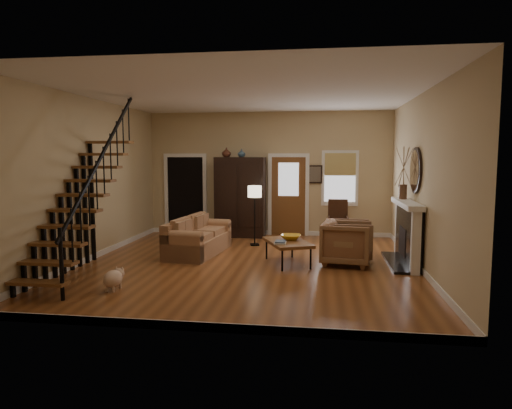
# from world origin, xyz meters

# --- Properties ---
(room) EXTENTS (7.00, 7.33, 3.30)m
(room) POSITION_xyz_m (-0.41, 1.76, 1.51)
(room) COLOR brown
(room) RESTS_ON ground
(staircase) EXTENTS (0.94, 2.80, 3.20)m
(staircase) POSITION_xyz_m (-2.78, -1.30, 1.60)
(staircase) COLOR brown
(staircase) RESTS_ON ground
(fireplace) EXTENTS (0.33, 1.95, 2.30)m
(fireplace) POSITION_xyz_m (3.13, 0.50, 0.74)
(fireplace) COLOR black
(fireplace) RESTS_ON ground
(armoire) EXTENTS (1.30, 0.60, 2.10)m
(armoire) POSITION_xyz_m (-0.70, 3.15, 1.05)
(armoire) COLOR black
(armoire) RESTS_ON ground
(vase_a) EXTENTS (0.24, 0.24, 0.25)m
(vase_a) POSITION_xyz_m (-1.05, 3.05, 2.22)
(vase_a) COLOR #4C2619
(vase_a) RESTS_ON armoire
(vase_b) EXTENTS (0.20, 0.20, 0.21)m
(vase_b) POSITION_xyz_m (-0.65, 3.05, 2.21)
(vase_b) COLOR #334C60
(vase_b) RESTS_ON armoire
(sofa) EXTENTS (1.09, 2.09, 0.75)m
(sofa) POSITION_xyz_m (-1.23, 0.85, 0.37)
(sofa) COLOR #9F6E48
(sofa) RESTS_ON ground
(coffee_table) EXTENTS (1.11, 1.38, 0.46)m
(coffee_table) POSITION_xyz_m (0.76, 0.16, 0.23)
(coffee_table) COLOR brown
(coffee_table) RESTS_ON ground
(bowl) EXTENTS (0.41, 0.41, 0.10)m
(bowl) POSITION_xyz_m (0.81, 0.31, 0.51)
(bowl) COLOR gold
(bowl) RESTS_ON coffee_table
(books) EXTENTS (0.22, 0.30, 0.06)m
(books) POSITION_xyz_m (0.64, -0.14, 0.49)
(books) COLOR beige
(books) RESTS_ON coffee_table
(armchair_left) EXTENTS (1.06, 1.04, 0.85)m
(armchair_left) POSITION_xyz_m (1.91, 0.25, 0.43)
(armchair_left) COLOR brown
(armchair_left) RESTS_ON ground
(armchair_right) EXTENTS (0.92, 0.89, 0.83)m
(armchair_right) POSITION_xyz_m (1.98, 0.65, 0.42)
(armchair_right) COLOR brown
(armchair_right) RESTS_ON ground
(floor_lamp) EXTENTS (0.40, 0.40, 1.43)m
(floor_lamp) POSITION_xyz_m (-0.15, 1.95, 0.71)
(floor_lamp) COLOR black
(floor_lamp) RESTS_ON ground
(side_chair) EXTENTS (0.54, 0.54, 1.02)m
(side_chair) POSITION_xyz_m (1.85, 2.95, 0.51)
(side_chair) COLOR #361D11
(side_chair) RESTS_ON ground
(dog) EXTENTS (0.29, 0.47, 0.33)m
(dog) POSITION_xyz_m (-1.86, -2.01, 0.17)
(dog) COLOR beige
(dog) RESTS_ON ground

